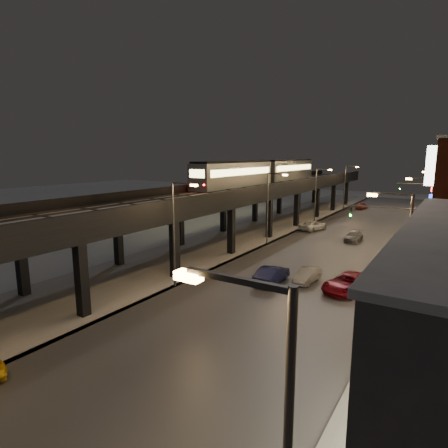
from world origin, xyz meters
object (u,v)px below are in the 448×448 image
Objects in this scene: car_far_white at (362,206)px; car_onc_white at (354,237)px; car_near_white at (272,275)px; car_onc_silver at (307,276)px; sign_citgo at (446,190)px; subway_train at (265,171)px; car_onc_dark at (348,284)px; car_mid_silver at (313,226)px; car_onc_red at (410,230)px.

car_far_white reaches higher than car_onc_white.
car_near_white is 3.16m from car_onc_silver.
sign_citgo is at bearing 110.64° from car_far_white.
car_onc_dark is at bearing -51.81° from subway_train.
car_mid_silver is at bearing 149.13° from car_onc_white.
car_near_white is 1.07× the size of car_onc_white.
car_mid_silver is 1.18× the size of car_onc_white.
car_far_white is 31.72m from car_onc_white.
car_onc_red reaches higher than car_far_white.
subway_train is at bearing -3.26° from car_mid_silver.
subway_train is at bearing 174.11° from car_onc_red.
car_mid_silver is (-4.83, 24.76, -0.05)m from car_near_white.
car_onc_red is (11.58, -23.28, 0.06)m from car_far_white.
sign_citgo is (16.20, -54.15, 8.36)m from car_far_white.
car_onc_silver is at bearing -145.41° from car_near_white.
sign_citgo reaches higher than car_onc_silver.
car_mid_silver is 27.06m from car_far_white.
car_onc_white is 9.78m from car_onc_red.
car_onc_red reaches higher than car_onc_white.
car_onc_silver is 0.86× the size of car_onc_white.
car_onc_white is 26.57m from sign_citgo.
car_mid_silver reaches higher than car_onc_white.
car_onc_white is (-0.42, 18.76, 0.02)m from car_onc_silver.
subway_train is 34.39m from car_onc_dark.
sign_citgo reaches higher than car_onc_dark.
subway_train is 31.99m from car_onc_silver.
car_onc_dark is at bearing 149.00° from sign_citgo.
subway_train is 12.74m from car_mid_silver.
car_far_white is 0.92× the size of car_onc_red.
car_onc_dark is 1.25× the size of car_onc_red.
subway_train reaches higher than car_mid_silver.
car_onc_red is at bearing 53.87° from car_onc_white.
sign_citgo reaches higher than car_mid_silver.
car_onc_silver is 27.19m from car_onc_red.
car_near_white is 1.25× the size of car_onc_silver.
subway_train is 3.24× the size of sign_citgo.
car_far_white is at bearing 100.48° from car_onc_white.
car_onc_silver is at bearing -56.66° from subway_train.
car_onc_dark reaches higher than car_mid_silver.
car_mid_silver is 0.95× the size of car_onc_dark.
car_near_white reaches higher than car_onc_dark.
car_mid_silver is 13.25m from car_onc_red.
car_onc_silver is at bearing -171.83° from car_onc_dark.
subway_train is 19.71m from car_onc_white.
car_onc_white is at bearing 116.95° from car_onc_dark.
sign_citgo is at bearing -19.92° from car_onc_silver.
car_onc_silver is 13.70m from sign_citgo.
sign_citgo reaches higher than car_far_white.
car_onc_white is at bearing -133.85° from car_onc_red.
sign_citgo is (10.38, -22.97, 8.41)m from car_onc_white.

